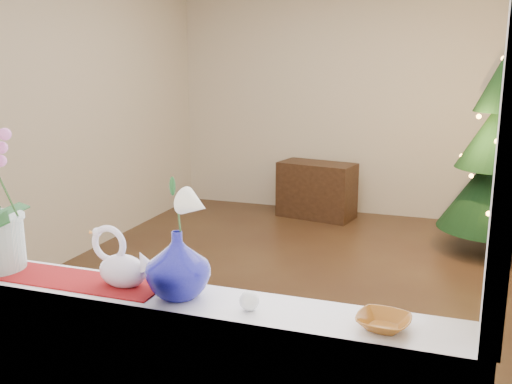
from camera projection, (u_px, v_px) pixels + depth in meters
ground at (314, 291)px, 4.44m from camera, size 5.00×5.00×0.00m
wall_back at (369, 97)px, 6.44m from camera, size 4.50×0.10×2.70m
wall_front at (141, 184)px, 1.84m from camera, size 4.50×0.10×2.70m
wall_left at (61, 109)px, 4.86m from camera, size 0.10×5.00×2.70m
windowsill at (166, 299)px, 2.06m from camera, size 2.20×0.26×0.04m
window_frame at (141, 74)px, 1.79m from camera, size 2.22×0.06×1.60m
runner at (77, 280)px, 2.18m from camera, size 0.70×0.20×0.01m
swan at (122, 259)px, 2.10m from camera, size 0.26×0.12×0.22m
blue_vase at (178, 259)px, 2.00m from camera, size 0.29×0.29×0.28m
lily at (175, 192)px, 1.95m from camera, size 0.15×0.09×0.21m
paperweight at (249, 301)px, 1.91m from camera, size 0.08×0.08×0.07m
amber_dish at (383, 323)px, 1.78m from camera, size 0.16×0.16×0.04m
xmas_tree at (500, 152)px, 5.19m from camera, size 1.36×1.36×1.88m
side_table at (317, 190)px, 6.50m from camera, size 0.91×0.57×0.63m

